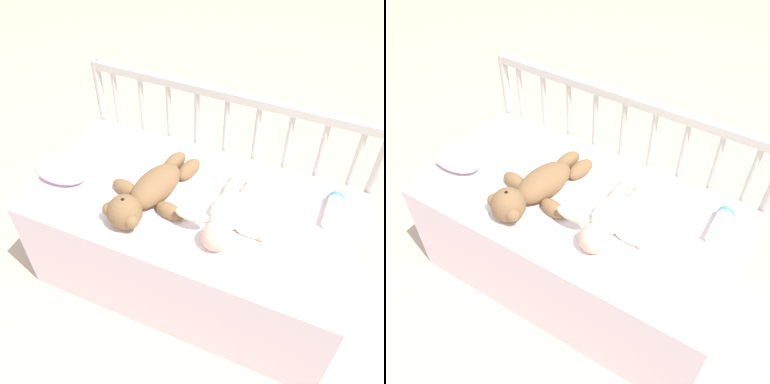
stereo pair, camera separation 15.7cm
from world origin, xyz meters
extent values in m
plane|color=#C6B293|center=(0.00, 0.00, 0.00)|extent=(12.00, 12.00, 0.00)
cube|color=silver|center=(0.00, 0.00, 0.24)|extent=(1.24, 0.63, 0.47)
cylinder|color=beige|center=(-0.60, 0.34, 0.38)|extent=(0.04, 0.04, 0.76)
cylinder|color=beige|center=(0.60, 0.34, 0.38)|extent=(0.04, 0.04, 0.76)
cube|color=beige|center=(0.00, 0.34, 0.74)|extent=(1.21, 0.03, 0.04)
cylinder|color=beige|center=(-0.52, 0.34, 0.60)|extent=(0.02, 0.02, 0.25)
cylinder|color=beige|center=(-0.39, 0.34, 0.60)|extent=(0.02, 0.02, 0.25)
cylinder|color=beige|center=(-0.26, 0.34, 0.60)|extent=(0.02, 0.02, 0.25)
cylinder|color=beige|center=(-0.13, 0.34, 0.60)|extent=(0.02, 0.02, 0.25)
cylinder|color=beige|center=(0.00, 0.34, 0.60)|extent=(0.02, 0.02, 0.25)
cylinder|color=beige|center=(0.13, 0.34, 0.60)|extent=(0.02, 0.02, 0.25)
cylinder|color=beige|center=(0.26, 0.34, 0.60)|extent=(0.02, 0.02, 0.25)
cylinder|color=beige|center=(0.39, 0.34, 0.60)|extent=(0.02, 0.02, 0.25)
cylinder|color=beige|center=(0.52, 0.34, 0.60)|extent=(0.02, 0.02, 0.25)
cube|color=white|center=(-0.01, -0.02, 0.48)|extent=(0.82, 0.54, 0.01)
ellipsoid|color=olive|center=(-0.14, -0.02, 0.53)|extent=(0.18, 0.27, 0.11)
sphere|color=olive|center=(-0.18, -0.20, 0.54)|extent=(0.13, 0.13, 0.13)
sphere|color=tan|center=(-0.18, -0.20, 0.57)|extent=(0.05, 0.05, 0.05)
sphere|color=black|center=(-0.18, -0.20, 0.60)|extent=(0.02, 0.02, 0.02)
sphere|color=olive|center=(-0.13, -0.23, 0.54)|extent=(0.05, 0.05, 0.05)
sphere|color=olive|center=(-0.23, -0.21, 0.54)|extent=(0.05, 0.05, 0.05)
ellipsoid|color=olive|center=(-0.05, -0.10, 0.50)|extent=(0.12, 0.08, 0.06)
ellipsoid|color=olive|center=(-0.26, -0.06, 0.50)|extent=(0.12, 0.08, 0.06)
ellipsoid|color=olive|center=(-0.07, 0.13, 0.51)|extent=(0.09, 0.14, 0.06)
ellipsoid|color=olive|center=(-0.15, 0.15, 0.51)|extent=(0.09, 0.14, 0.06)
ellipsoid|color=#EAEACC|center=(0.15, -0.02, 0.52)|extent=(0.13, 0.20, 0.08)
sphere|color=beige|center=(0.16, -0.16, 0.53)|extent=(0.11, 0.11, 0.11)
ellipsoid|color=#EAEACC|center=(0.25, -0.07, 0.50)|extent=(0.13, 0.05, 0.05)
ellipsoid|color=#EAEACC|center=(0.05, -0.13, 0.55)|extent=(0.13, 0.05, 0.05)
sphere|color=beige|center=(0.29, -0.07, 0.50)|extent=(0.04, 0.04, 0.04)
sphere|color=beige|center=(0.01, -0.08, 0.50)|extent=(0.04, 0.04, 0.04)
ellipsoid|color=beige|center=(0.18, 0.09, 0.50)|extent=(0.06, 0.13, 0.05)
ellipsoid|color=beige|center=(0.11, 0.09, 0.50)|extent=(0.06, 0.13, 0.05)
sphere|color=beige|center=(0.18, 0.16, 0.50)|extent=(0.04, 0.04, 0.04)
sphere|color=beige|center=(0.11, 0.15, 0.50)|extent=(0.04, 0.04, 0.04)
ellipsoid|color=silver|center=(-0.54, -0.09, 0.50)|extent=(0.23, 0.13, 0.06)
cylinder|color=#F4E5CC|center=(0.49, 0.14, 0.50)|extent=(0.06, 0.14, 0.06)
cylinder|color=#4C99D8|center=(0.49, 0.21, 0.50)|extent=(0.06, 0.02, 0.06)
sphere|color=#EAC67F|center=(0.49, 0.23, 0.50)|extent=(0.04, 0.04, 0.04)
camera|label=1|loc=(0.45, -1.02, 1.65)|focal=40.00mm
camera|label=2|loc=(0.59, -0.95, 1.65)|focal=40.00mm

